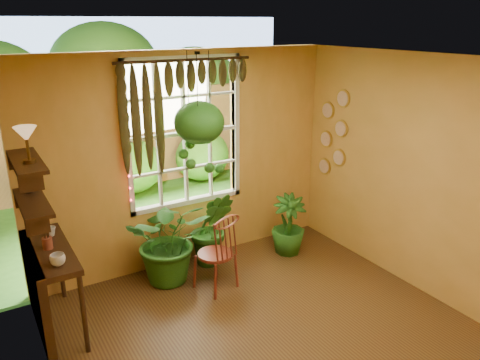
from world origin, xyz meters
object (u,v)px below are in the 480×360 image
object	(u,v)px
potted_plant_left	(170,239)
potted_plant_mid	(212,228)
counter_ledge	(41,283)
hanging_basket	(199,128)
windsor_chair	(217,264)

from	to	relation	value
potted_plant_left	potted_plant_mid	distance (m)	0.63
potted_plant_left	counter_ledge	bearing A→B (deg)	-169.89
potted_plant_mid	hanging_basket	xyz separation A→B (m)	(-0.19, -0.11, 1.35)
counter_ledge	hanging_basket	size ratio (longest dim) A/B	0.84
windsor_chair	potted_plant_left	distance (m)	0.64
windsor_chair	hanging_basket	xyz separation A→B (m)	(0.04, 0.45, 1.53)
counter_ledge	potted_plant_left	bearing A→B (deg)	10.11
hanging_basket	windsor_chair	bearing A→B (deg)	-94.73
potted_plant_left	hanging_basket	world-z (taller)	hanging_basket
potted_plant_mid	hanging_basket	size ratio (longest dim) A/B	0.69
potted_plant_left	hanging_basket	distance (m)	1.38
counter_ledge	hanging_basket	distance (m)	2.32
counter_ledge	hanging_basket	xyz separation A→B (m)	(1.91, 0.26, 1.30)
potted_plant_left	potted_plant_mid	bearing A→B (deg)	8.93
potted_plant_mid	windsor_chair	bearing A→B (deg)	-112.39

